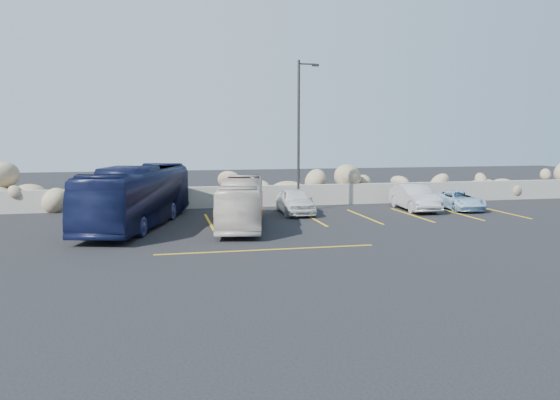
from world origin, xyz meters
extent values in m
plane|color=black|center=(0.00, 0.00, 0.00)|extent=(90.00, 90.00, 0.00)
cube|color=gray|center=(0.00, 12.00, 0.60)|extent=(60.00, 0.40, 1.20)
cube|color=gold|center=(-2.50, 7.00, 0.01)|extent=(0.12, 5.00, 0.01)
cube|color=gold|center=(2.60, 7.00, 0.01)|extent=(0.12, 5.00, 0.01)
cube|color=gold|center=(5.30, 7.00, 0.01)|extent=(0.12, 5.00, 0.01)
cube|color=gold|center=(7.90, 7.00, 0.01)|extent=(0.12, 5.00, 0.01)
cube|color=gold|center=(10.50, 7.00, 0.01)|extent=(0.12, 5.00, 0.01)
cube|color=gold|center=(13.10, 7.00, 0.01)|extent=(0.12, 5.00, 0.01)
cube|color=gold|center=(-1.00, 0.20, 0.01)|extent=(8.00, 0.12, 0.01)
cylinder|color=#2B2827|center=(2.50, 9.50, 4.00)|extent=(0.14, 0.14, 8.00)
cylinder|color=#2B2827|center=(2.95, 9.50, 7.80)|extent=(0.90, 0.08, 0.08)
cube|color=#2B2827|center=(3.40, 9.50, 7.75)|extent=(0.35, 0.18, 0.12)
imported|color=beige|center=(-1.15, 5.54, 1.08)|extent=(3.21, 7.96, 2.16)
imported|color=#101537|center=(-5.75, 6.46, 1.37)|extent=(4.98, 10.07, 2.74)
imported|color=silver|center=(2.13, 8.73, 0.67)|extent=(1.68, 3.97, 1.34)
imported|color=#B3B3B8|center=(8.84, 8.63, 0.70)|extent=(1.76, 4.35, 1.40)
imported|color=#9BC0DC|center=(11.41, 8.37, 0.52)|extent=(2.05, 3.89, 1.04)
camera|label=1|loc=(-4.63, -18.74, 4.14)|focal=35.00mm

